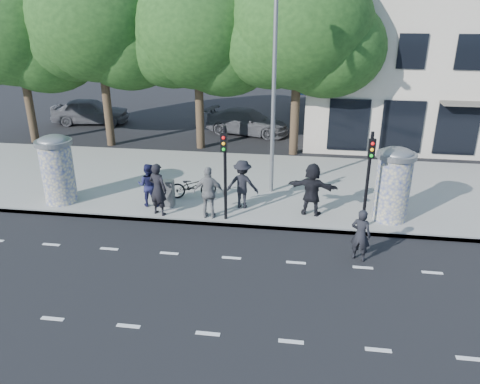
% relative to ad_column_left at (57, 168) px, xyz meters
% --- Properties ---
extents(ground, '(120.00, 120.00, 0.00)m').
position_rel_ad_column_left_xyz_m(ground, '(7.20, -4.50, -1.54)').
color(ground, black).
rests_on(ground, ground).
extents(sidewalk, '(40.00, 8.00, 0.15)m').
position_rel_ad_column_left_xyz_m(sidewalk, '(7.20, 3.00, -1.46)').
color(sidewalk, gray).
rests_on(sidewalk, ground).
extents(curb, '(40.00, 0.10, 0.16)m').
position_rel_ad_column_left_xyz_m(curb, '(7.20, -0.95, -1.46)').
color(curb, slate).
rests_on(curb, ground).
extents(lane_dash_near, '(32.00, 0.12, 0.01)m').
position_rel_ad_column_left_xyz_m(lane_dash_near, '(7.20, -6.70, -1.53)').
color(lane_dash_near, silver).
rests_on(lane_dash_near, ground).
extents(lane_dash_far, '(32.00, 0.12, 0.01)m').
position_rel_ad_column_left_xyz_m(lane_dash_far, '(7.20, -3.10, -1.53)').
color(lane_dash_far, silver).
rests_on(lane_dash_far, ground).
extents(ad_column_left, '(1.36, 1.36, 2.65)m').
position_rel_ad_column_left_xyz_m(ad_column_left, '(0.00, 0.00, 0.00)').
color(ad_column_left, beige).
rests_on(ad_column_left, sidewalk).
extents(ad_column_right, '(1.36, 1.36, 2.65)m').
position_rel_ad_column_left_xyz_m(ad_column_right, '(12.40, 0.20, 0.00)').
color(ad_column_right, beige).
rests_on(ad_column_right, sidewalk).
extents(traffic_pole_near, '(0.22, 0.31, 3.40)m').
position_rel_ad_column_left_xyz_m(traffic_pole_near, '(6.60, -0.71, 0.69)').
color(traffic_pole_near, black).
rests_on(traffic_pole_near, sidewalk).
extents(traffic_pole_far, '(0.22, 0.31, 3.40)m').
position_rel_ad_column_left_xyz_m(traffic_pole_far, '(11.40, -0.71, 0.69)').
color(traffic_pole_far, black).
rests_on(traffic_pole_far, sidewalk).
extents(street_lamp, '(0.25, 0.93, 8.00)m').
position_rel_ad_column_left_xyz_m(street_lamp, '(8.00, 2.13, 3.26)').
color(street_lamp, slate).
rests_on(street_lamp, sidewalk).
extents(tree_far_left, '(7.20, 7.20, 9.26)m').
position_rel_ad_column_left_xyz_m(tree_far_left, '(-5.80, 8.00, 4.65)').
color(tree_far_left, '#38281C').
rests_on(tree_far_left, ground).
extents(tree_mid_left, '(7.20, 7.20, 9.57)m').
position_rel_ad_column_left_xyz_m(tree_mid_left, '(-1.30, 8.00, 4.96)').
color(tree_mid_left, '#38281C').
rests_on(tree_mid_left, ground).
extents(tree_near_left, '(6.80, 6.80, 8.97)m').
position_rel_ad_column_left_xyz_m(tree_near_left, '(3.70, 8.20, 4.53)').
color(tree_near_left, '#38281C').
rests_on(tree_near_left, ground).
extents(tree_center, '(7.00, 7.00, 9.30)m').
position_rel_ad_column_left_xyz_m(tree_center, '(8.70, 7.80, 4.77)').
color(tree_center, '#38281C').
rests_on(tree_center, ground).
extents(building, '(20.30, 15.85, 12.00)m').
position_rel_ad_column_left_xyz_m(building, '(19.20, 15.49, 4.46)').
color(building, beige).
rests_on(building, ground).
extents(ped_a, '(0.83, 0.55, 1.66)m').
position_rel_ad_column_left_xyz_m(ped_a, '(-0.12, 0.08, -0.56)').
color(ped_a, black).
rests_on(ped_a, sidewalk).
extents(ped_b, '(0.83, 0.68, 1.95)m').
position_rel_ad_column_left_xyz_m(ped_b, '(4.12, -0.60, -0.41)').
color(ped_b, black).
rests_on(ped_b, sidewalk).
extents(ped_c, '(0.84, 0.67, 1.67)m').
position_rel_ad_column_left_xyz_m(ped_c, '(3.52, 0.10, -0.55)').
color(ped_c, '#1B1C44').
rests_on(ped_c, sidewalk).
extents(ped_d, '(1.26, 0.80, 1.86)m').
position_rel_ad_column_left_xyz_m(ped_d, '(7.05, 0.45, -0.46)').
color(ped_d, black).
rests_on(ped_d, sidewalk).
extents(ped_e, '(1.13, 0.65, 1.92)m').
position_rel_ad_column_left_xyz_m(ped_e, '(6.00, -0.61, -0.43)').
color(ped_e, gray).
rests_on(ped_e, sidewalk).
extents(ped_f, '(1.89, 0.94, 1.95)m').
position_rel_ad_column_left_xyz_m(ped_f, '(9.62, 0.18, -0.41)').
color(ped_f, black).
rests_on(ped_f, sidewalk).
extents(man_road, '(0.72, 0.60, 1.68)m').
position_rel_ad_column_left_xyz_m(man_road, '(11.10, -2.60, -0.70)').
color(man_road, black).
rests_on(man_road, ground).
extents(bicycle, '(1.18, 1.98, 0.98)m').
position_rel_ad_column_left_xyz_m(bicycle, '(4.98, 1.10, -0.90)').
color(bicycle, black).
rests_on(bicycle, sidewalk).
extents(cabinet_left, '(0.49, 0.36, 1.03)m').
position_rel_ad_column_left_xyz_m(cabinet_left, '(4.22, 0.15, -0.87)').
color(cabinet_left, '#5D6062').
rests_on(cabinet_left, sidewalk).
extents(cabinet_right, '(0.57, 0.48, 1.04)m').
position_rel_ad_column_left_xyz_m(cabinet_right, '(12.08, 0.20, -0.87)').
color(cabinet_right, slate).
rests_on(cabinet_right, sidewalk).
extents(car_left, '(2.56, 5.00, 1.63)m').
position_rel_ad_column_left_xyz_m(car_left, '(-4.44, 12.38, -0.72)').
color(car_left, '#57585E').
rests_on(car_left, ground).
extents(car_right, '(3.08, 5.30, 1.44)m').
position_rel_ad_column_left_xyz_m(car_right, '(5.83, 11.37, -0.82)').
color(car_right, '#525359').
rests_on(car_right, ground).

